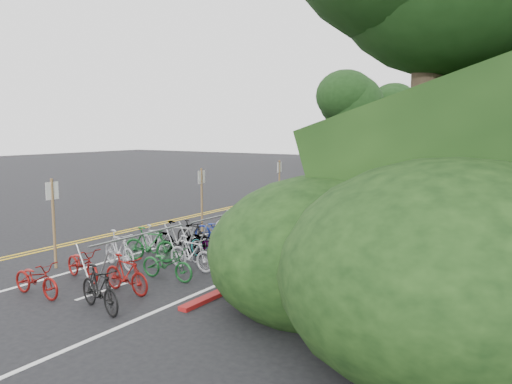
% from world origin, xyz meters
% --- Properties ---
extents(ground, '(120.00, 120.00, 0.00)m').
position_xyz_m(ground, '(0.00, 0.00, 0.00)').
color(ground, black).
rests_on(ground, ground).
extents(road_markings, '(7.47, 80.00, 0.01)m').
position_xyz_m(road_markings, '(0.63, 10.10, 0.00)').
color(road_markings, gold).
rests_on(road_markings, ground).
extents(red_curb, '(0.25, 28.00, 0.10)m').
position_xyz_m(red_curb, '(5.70, 12.00, 0.05)').
color(red_curb, maroon).
rests_on(red_curb, ground).
extents(bike_rack_front, '(1.19, 3.28, 1.26)m').
position_xyz_m(bike_rack_front, '(3.29, -0.87, 0.93)').
color(bike_rack_front, gray).
rests_on(bike_rack_front, ground).
extents(bike_racks_rest, '(1.14, 23.00, 1.17)m').
position_xyz_m(bike_racks_rest, '(3.00, 13.00, 0.85)').
color(bike_racks_rest, gray).
rests_on(bike_racks_rest, ground).
extents(signpost_near, '(0.08, 0.40, 2.61)m').
position_xyz_m(signpost_near, '(0.30, -1.33, 1.49)').
color(signpost_near, brown).
rests_on(signpost_near, ground).
extents(signposts_rest, '(0.08, 18.40, 2.50)m').
position_xyz_m(signposts_rest, '(0.60, 14.00, 1.43)').
color(signposts_rest, brown).
rests_on(signposts_rest, ground).
extents(bike_front, '(0.97, 1.69, 0.98)m').
position_xyz_m(bike_front, '(1.71, 1.20, 0.49)').
color(bike_front, '#9E9EA3').
rests_on(bike_front, ground).
extents(bike_valet, '(3.24, 10.99, 1.09)m').
position_xyz_m(bike_valet, '(2.92, 1.73, 0.49)').
color(bike_valet, maroon).
rests_on(bike_valet, ground).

